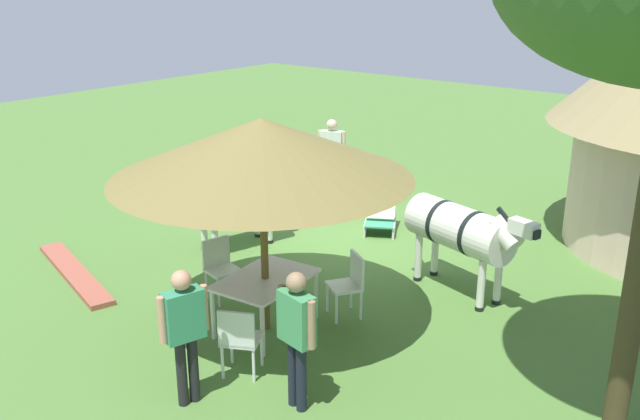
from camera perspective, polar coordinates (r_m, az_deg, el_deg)
name	(u,v)px	position (r m, az deg, el deg)	size (l,w,h in m)	color
ground_plane	(342,243)	(12.39, 1.81, -2.75)	(36.00, 36.00, 0.00)	#4C7734
shade_umbrella	(262,148)	(8.72, -4.79, 5.02)	(3.84, 3.84, 2.88)	brown
patio_dining_table	(265,284)	(9.33, -4.48, -6.00)	(1.42, 1.06, 0.74)	silver
patio_chair_east_end	(239,337)	(8.37, -6.59, -10.26)	(0.58, 0.59, 0.90)	silver
patio_chair_west_end	(350,281)	(9.72, 2.46, -5.78)	(0.59, 0.60, 0.90)	white
patio_chair_near_hut	(220,264)	(10.33, -8.16, -4.41)	(0.53, 0.51, 0.90)	silver
guest_beside_umbrella	(297,328)	(7.55, -1.92, -9.62)	(0.28, 0.58, 1.63)	black
guest_behind_table	(184,325)	(7.77, -11.01, -9.21)	(0.56, 0.31, 1.61)	black
standing_watcher	(332,150)	(14.74, 0.95, 4.89)	(0.37, 0.55, 1.66)	black
striped_lounge_chair	(380,219)	(12.89, 4.94, -0.72)	(0.96, 0.86, 0.63)	#39A26A
zebra_nearest_camera	(238,192)	(12.05, -6.68, 1.43)	(2.06, 1.05, 1.52)	silver
zebra_by_umbrella	(462,230)	(10.38, 11.53, -1.64)	(1.07, 2.29, 1.54)	silver
brick_patio_kerb	(74,273)	(11.79, -19.40, -4.87)	(2.80, 0.36, 0.08)	#A15340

